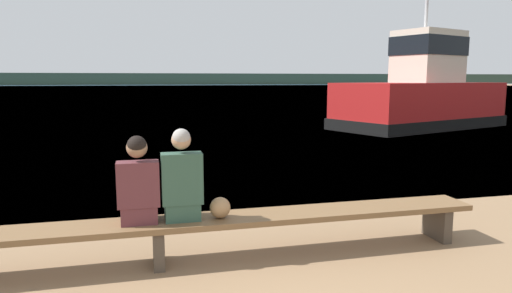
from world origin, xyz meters
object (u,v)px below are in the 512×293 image
object	(u,v)px
person_right	(182,181)
shopping_bag	(220,208)
tugboat_red	(421,97)
bench_main	(158,229)
person_left	(138,185)

from	to	relation	value
person_right	shopping_bag	size ratio (longest dim) A/B	4.31
shopping_bag	tugboat_red	xyz separation A→B (m)	(10.86, 12.47, 0.68)
bench_main	person_left	world-z (taller)	person_left
person_left	shopping_bag	world-z (taller)	person_left
person_left	shopping_bag	xyz separation A→B (m)	(0.89, -0.03, -0.31)
bench_main	person_left	size ratio (longest dim) A/B	7.93
person_right	tugboat_red	distance (m)	16.80
bench_main	person_right	distance (m)	0.61
person_right	tugboat_red	size ratio (longest dim) A/B	0.12
person_right	tugboat_red	world-z (taller)	tugboat_red
person_right	bench_main	bearing A→B (deg)	-179.73
person_right	shopping_bag	world-z (taller)	person_right
tugboat_red	bench_main	bearing A→B (deg)	117.51
person_left	person_right	xyz separation A→B (m)	(0.47, -0.00, 0.02)
person_left	person_right	distance (m)	0.47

